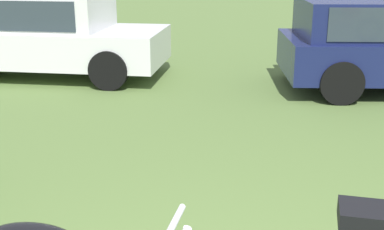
{
  "coord_description": "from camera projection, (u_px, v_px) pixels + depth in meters",
  "views": [
    {
      "loc": [
        -0.14,
        -2.06,
        2.1
      ],
      "look_at": [
        -0.31,
        2.34,
        0.69
      ],
      "focal_mm": 47.32,
      "sensor_mm": 36.0,
      "label": 1
    }
  ],
  "objects": [
    {
      "name": "car_white",
      "position": [
        38.0,
        29.0,
        8.93
      ],
      "size": [
        4.21,
        2.18,
        1.43
      ],
      "rotation": [
        0.0,
        0.0,
        -0.11
      ],
      "color": "silver",
      "rests_on": "ground"
    }
  ]
}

